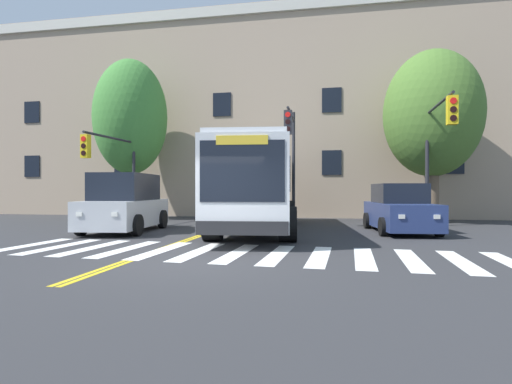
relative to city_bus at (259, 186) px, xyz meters
name	(u,v)px	position (x,y,z in m)	size (l,w,h in m)	color
ground_plane	(198,262)	(-0.07, -7.24, -1.78)	(120.00, 120.00, 0.00)	#303033
crosswalk	(237,253)	(0.48, -5.81, -1.78)	(13.06, 3.79, 0.01)	white
lane_line_yellow_inner	(254,216)	(-1.77, 8.19, -1.78)	(0.12, 36.00, 0.01)	gold
lane_line_yellow_outer	(256,216)	(-1.61, 8.19, -1.78)	(0.12, 36.00, 0.01)	gold
city_bus	(259,186)	(0.00, 0.00, 0.00)	(3.70, 11.47, 3.27)	white
car_silver_near_lane	(126,204)	(-4.96, -1.45, -0.73)	(2.64, 4.87, 2.23)	#B7BABF
car_navy_far_lane	(399,210)	(5.41, 0.26, -0.94)	(2.45, 4.70, 1.85)	navy
traffic_light_near_corner	(437,139)	(7.02, 1.42, 1.89)	(0.34, 4.13, 5.36)	#28282D
traffic_light_far_corner	(113,160)	(-7.33, 1.76, 1.27)	(0.47, 4.09, 4.50)	#28282D
traffic_light_overhead	(291,145)	(1.04, 2.85, 1.89)	(0.34, 3.36, 5.47)	#28282D
street_tree_curbside_large	(432,114)	(7.68, 4.89, 3.50)	(6.44, 6.45, 8.37)	brown
street_tree_curbside_small	(130,118)	(-8.09, 4.83, 3.82)	(5.77, 5.79, 8.84)	#4C3D2D
building_facade	(234,120)	(-3.54, 10.44, 4.56)	(32.24, 6.17, 12.68)	tan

